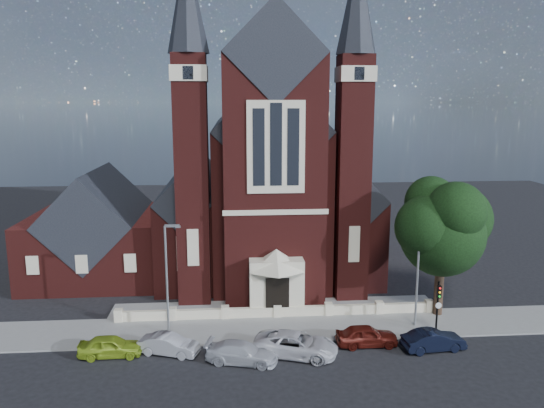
{
  "coord_description": "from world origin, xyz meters",
  "views": [
    {
      "loc": [
        -3.44,
        -31.84,
        16.31
      ],
      "look_at": [
        0.02,
        12.0,
        7.88
      ],
      "focal_mm": 35.0,
      "sensor_mm": 36.0,
      "label": 1
    }
  ],
  "objects_px": {
    "church": "(264,182)",
    "car_silver_a": "(169,345)",
    "parish_hall": "(99,235)",
    "car_silver_b": "(242,353)",
    "car_white_suv": "(296,344)",
    "car_lime_van": "(111,346)",
    "street_lamp_left": "(168,273)",
    "car_navy": "(433,340)",
    "street_tree": "(445,229)",
    "car_dark_red": "(367,336)",
    "street_lamp_right": "(419,267)",
    "traffic_signal": "(438,301)"
  },
  "relations": [
    {
      "from": "church",
      "to": "car_silver_a",
      "type": "distance_m",
      "value": 24.39
    },
    {
      "from": "church",
      "to": "parish_hall",
      "type": "height_order",
      "value": "church"
    },
    {
      "from": "car_silver_b",
      "to": "car_white_suv",
      "type": "distance_m",
      "value": 3.63
    },
    {
      "from": "car_lime_van",
      "to": "street_lamp_left",
      "type": "bearing_deg",
      "value": -51.27
    },
    {
      "from": "car_silver_a",
      "to": "car_navy",
      "type": "xyz_separation_m",
      "value": [
        17.58,
        -0.81,
        0.03
      ]
    },
    {
      "from": "parish_hall",
      "to": "street_lamp_left",
      "type": "relative_size",
      "value": 1.51
    },
    {
      "from": "street_tree",
      "to": "car_silver_a",
      "type": "xyz_separation_m",
      "value": [
        -20.25,
        -4.67,
        -6.3
      ]
    },
    {
      "from": "street_lamp_left",
      "to": "car_white_suv",
      "type": "relative_size",
      "value": 1.47
    },
    {
      "from": "car_dark_red",
      "to": "parish_hall",
      "type": "bearing_deg",
      "value": 51.81
    },
    {
      "from": "street_tree",
      "to": "parish_hall",
      "type": "bearing_deg",
      "value": 156.74
    },
    {
      "from": "church",
      "to": "car_silver_b",
      "type": "relative_size",
      "value": 7.57
    },
    {
      "from": "street_lamp_right",
      "to": "car_white_suv",
      "type": "xyz_separation_m",
      "value": [
        -9.42,
        -3.79,
        -3.83
      ]
    },
    {
      "from": "car_dark_red",
      "to": "car_navy",
      "type": "xyz_separation_m",
      "value": [
        4.29,
        -1.02,
        -0.02
      ]
    },
    {
      "from": "street_lamp_left",
      "to": "traffic_signal",
      "type": "xyz_separation_m",
      "value": [
        18.91,
        -1.57,
        -2.02
      ]
    },
    {
      "from": "car_dark_red",
      "to": "car_navy",
      "type": "relative_size",
      "value": 1.0
    },
    {
      "from": "street_lamp_right",
      "to": "car_dark_red",
      "type": "distance_m",
      "value": 6.51
    },
    {
      "from": "church",
      "to": "car_dark_red",
      "type": "relative_size",
      "value": 8.29
    },
    {
      "from": "church",
      "to": "street_tree",
      "type": "relative_size",
      "value": 3.26
    },
    {
      "from": "church",
      "to": "car_silver_a",
      "type": "relative_size",
      "value": 8.72
    },
    {
      "from": "traffic_signal",
      "to": "street_lamp_left",
      "type": "bearing_deg",
      "value": 175.24
    },
    {
      "from": "street_tree",
      "to": "car_navy",
      "type": "distance_m",
      "value": 8.74
    },
    {
      "from": "church",
      "to": "parish_hall",
      "type": "distance_m",
      "value": 17.26
    },
    {
      "from": "car_lime_van",
      "to": "car_navy",
      "type": "bearing_deg",
      "value": -93.65
    },
    {
      "from": "street_lamp_left",
      "to": "car_white_suv",
      "type": "bearing_deg",
      "value": -23.82
    },
    {
      "from": "parish_hall",
      "to": "street_tree",
      "type": "xyz_separation_m",
      "value": [
        28.6,
        -12.29,
        2.95
      ]
    },
    {
      "from": "church",
      "to": "car_dark_red",
      "type": "height_order",
      "value": "church"
    },
    {
      "from": "street_lamp_left",
      "to": "car_white_suv",
      "type": "height_order",
      "value": "street_lamp_left"
    },
    {
      "from": "traffic_signal",
      "to": "parish_hall",
      "type": "bearing_deg",
      "value": 150.02
    },
    {
      "from": "traffic_signal",
      "to": "car_lime_van",
      "type": "relative_size",
      "value": 0.98
    },
    {
      "from": "parish_hall",
      "to": "street_lamp_left",
      "type": "bearing_deg",
      "value": -59.98
    },
    {
      "from": "church",
      "to": "car_white_suv",
      "type": "bearing_deg",
      "value": -88.32
    },
    {
      "from": "street_lamp_right",
      "to": "car_dark_red",
      "type": "height_order",
      "value": "street_lamp_right"
    },
    {
      "from": "street_lamp_left",
      "to": "car_lime_van",
      "type": "relative_size",
      "value": 1.97
    },
    {
      "from": "parish_hall",
      "to": "car_lime_van",
      "type": "relative_size",
      "value": 2.97
    },
    {
      "from": "traffic_signal",
      "to": "car_dark_red",
      "type": "distance_m",
      "value": 5.8
    },
    {
      "from": "car_white_suv",
      "to": "car_dark_red",
      "type": "height_order",
      "value": "car_white_suv"
    },
    {
      "from": "street_lamp_right",
      "to": "traffic_signal",
      "type": "relative_size",
      "value": 2.02
    },
    {
      "from": "church",
      "to": "street_lamp_left",
      "type": "distance_m",
      "value": 20.84
    },
    {
      "from": "street_lamp_left",
      "to": "car_silver_a",
      "type": "bearing_deg",
      "value": -84.99
    },
    {
      "from": "car_navy",
      "to": "parish_hall",
      "type": "bearing_deg",
      "value": 48.95
    },
    {
      "from": "car_silver_a",
      "to": "car_silver_b",
      "type": "distance_m",
      "value": 5.0
    },
    {
      "from": "car_lime_van",
      "to": "traffic_signal",
      "type": "bearing_deg",
      "value": -87.94
    },
    {
      "from": "car_silver_b",
      "to": "car_dark_red",
      "type": "distance_m",
      "value": 8.7
    },
    {
      "from": "church",
      "to": "car_dark_red",
      "type": "bearing_deg",
      "value": -75.43
    },
    {
      "from": "car_navy",
      "to": "car_silver_b",
      "type": "bearing_deg",
      "value": 86.55
    },
    {
      "from": "car_white_suv",
      "to": "street_lamp_left",
      "type": "bearing_deg",
      "value": 84.27
    },
    {
      "from": "church",
      "to": "car_silver_a",
      "type": "bearing_deg",
      "value": -109.25
    },
    {
      "from": "car_silver_b",
      "to": "car_lime_van",
      "type": "bearing_deg",
      "value": 94.26
    },
    {
      "from": "street_tree",
      "to": "street_lamp_left",
      "type": "distance_m",
      "value": 20.71
    },
    {
      "from": "car_silver_a",
      "to": "car_white_suv",
      "type": "distance_m",
      "value": 8.36
    }
  ]
}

